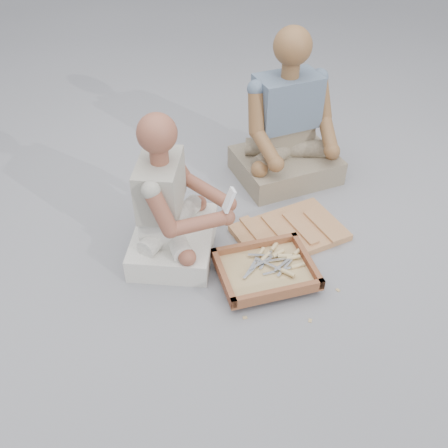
{
  "coord_description": "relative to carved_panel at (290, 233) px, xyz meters",
  "views": [
    {
      "loc": [
        -0.32,
        -1.7,
        1.81
      ],
      "look_at": [
        -0.06,
        0.07,
        0.3
      ],
      "focal_mm": 40.0,
      "sensor_mm": 36.0,
      "label": 1
    }
  ],
  "objects": [
    {
      "name": "chisel_9",
      "position": [
        -0.21,
        -0.2,
        0.05
      ],
      "size": [
        0.14,
        0.19,
        0.02
      ],
      "rotation": [
        0.0,
        0.0,
        0.97
      ],
      "color": "silver",
      "rests_on": "tool_tray"
    },
    {
      "name": "wood_chip_7",
      "position": [
        -0.34,
        -0.45,
        -0.02
      ],
      "size": [
        0.02,
        0.02,
        0.0
      ],
      "primitive_type": "cube",
      "rotation": [
        0.0,
        0.0,
        2.83
      ],
      "color": "tan",
      "rests_on": "ground"
    },
    {
      "name": "chisel_6",
      "position": [
        -0.07,
        -0.25,
        0.05
      ],
      "size": [
        0.22,
        0.03,
        0.02
      ],
      "rotation": [
        0.0,
        0.0,
        0.04
      ],
      "color": "silver",
      "rests_on": "tool_tray"
    },
    {
      "name": "wood_chip_0",
      "position": [
        -0.51,
        -0.04,
        -0.02
      ],
      "size": [
        0.02,
        0.02,
        0.0
      ],
      "primitive_type": "cube",
      "rotation": [
        0.0,
        0.0,
        1.71
      ],
      "color": "tan",
      "rests_on": "ground"
    },
    {
      "name": "chisel_1",
      "position": [
        -0.03,
        -0.22,
        0.06
      ],
      "size": [
        0.18,
        0.15,
        0.02
      ],
      "rotation": [
        0.0,
        0.0,
        0.67
      ],
      "color": "silver",
      "rests_on": "tool_tray"
    },
    {
      "name": "wood_chip_10",
      "position": [
        -0.09,
        0.07,
        -0.02
      ],
      "size": [
        0.02,
        0.02,
        0.0
      ],
      "primitive_type": "cube",
      "rotation": [
        0.0,
        0.0,
        2.24
      ],
      "color": "tan",
      "rests_on": "ground"
    },
    {
      "name": "wood_chip_2",
      "position": [
        -0.12,
        -0.34,
        -0.02
      ],
      "size": [
        0.02,
        0.02,
        0.0
      ],
      "primitive_type": "cube",
      "rotation": [
        0.0,
        0.0,
        1.71
      ],
      "color": "tan",
      "rests_on": "ground"
    },
    {
      "name": "tool_tray",
      "position": [
        -0.2,
        -0.3,
        0.04
      ],
      "size": [
        0.5,
        0.43,
        0.06
      ],
      "rotation": [
        0.0,
        0.0,
        0.13
      ],
      "color": "brown",
      "rests_on": "carved_panel"
    },
    {
      "name": "mobile_phone",
      "position": [
        -0.36,
        -0.14,
        0.37
      ],
      "size": [
        0.06,
        0.06,
        0.12
      ],
      "rotation": [
        -0.35,
        0.0,
        -1.4
      ],
      "color": "white",
      "rests_on": "craftsman"
    },
    {
      "name": "chisel_2",
      "position": [
        -0.11,
        -0.23,
        0.06
      ],
      "size": [
        0.22,
        0.06,
        0.02
      ],
      "rotation": [
        0.0,
        0.0,
        -0.19
      ],
      "color": "silver",
      "rests_on": "tool_tray"
    },
    {
      "name": "wood_chip_9",
      "position": [
        0.13,
        -0.43,
        -0.02
      ],
      "size": [
        0.02,
        0.02,
        0.0
      ],
      "primitive_type": "cube",
      "rotation": [
        0.0,
        0.0,
        2.11
      ],
      "color": "tan",
      "rests_on": "ground"
    },
    {
      "name": "chisel_4",
      "position": [
        -0.2,
        -0.24,
        0.05
      ],
      "size": [
        0.17,
        0.17,
        0.02
      ],
      "rotation": [
        0.0,
        0.0,
        0.77
      ],
      "color": "silver",
      "rests_on": "tool_tray"
    },
    {
      "name": "wood_chip_1",
      "position": [
        -0.05,
        -0.59,
        -0.02
      ],
      "size": [
        0.02,
        0.02,
        0.0
      ],
      "primitive_type": "cube",
      "rotation": [
        0.0,
        0.0,
        1.15
      ],
      "color": "tan",
      "rests_on": "ground"
    },
    {
      "name": "chisel_5",
      "position": [
        -0.06,
        -0.3,
        0.05
      ],
      "size": [
        0.22,
        0.06,
        0.02
      ],
      "rotation": [
        0.0,
        0.0,
        0.19
      ],
      "color": "silver",
      "rests_on": "tool_tray"
    },
    {
      "name": "chisel_8",
      "position": [
        -0.04,
        -0.24,
        0.05
      ],
      "size": [
        0.16,
        0.17,
        0.02
      ],
      "rotation": [
        0.0,
        0.0,
        0.83
      ],
      "color": "silver",
      "rests_on": "tool_tray"
    },
    {
      "name": "chisel_7",
      "position": [
        -0.14,
        -0.22,
        0.06
      ],
      "size": [
        0.2,
        0.12,
        0.02
      ],
      "rotation": [
        0.0,
        0.0,
        0.5
      ],
      "color": "silver",
      "rests_on": "tool_tray"
    },
    {
      "name": "wood_chip_13",
      "position": [
        -0.07,
        -0.32,
        -0.02
      ],
      "size": [
        0.02,
        0.02,
        0.0
      ],
      "primitive_type": "cube",
      "rotation": [
        0.0,
        0.0,
        0.29
      ],
      "color": "tan",
      "rests_on": "ground"
    },
    {
      "name": "wood_chip_4",
      "position": [
        -0.28,
        -0.13,
        -0.02
      ],
      "size": [
        0.02,
        0.02,
        0.0
      ],
      "primitive_type": "cube",
      "rotation": [
        0.0,
        0.0,
        3.0
      ],
      "color": "tan",
      "rests_on": "ground"
    },
    {
      "name": "carved_panel",
      "position": [
        0.0,
        0.0,
        0.0
      ],
      "size": [
        0.65,
        0.53,
        0.04
      ],
      "primitive_type": "cube",
      "rotation": [
        0.0,
        0.0,
        0.32
      ],
      "color": "olive",
      "rests_on": "ground"
    },
    {
      "name": "wood_chip_12",
      "position": [
        -0.09,
        -0.03,
        -0.02
      ],
      "size": [
        0.02,
        0.02,
        0.0
      ],
      "primitive_type": "cube",
      "rotation": [
        0.0,
        0.0,
        2.29
      ],
      "color": "tan",
      "rests_on": "ground"
    },
    {
      "name": "craftsman",
      "position": [
        -0.63,
        -0.03,
        0.25
      ],
      "size": [
        0.58,
        0.59,
        0.79
      ],
      "rotation": [
        0.0,
        0.0,
        -1.81
      ],
      "color": "silver",
      "rests_on": "ground"
    },
    {
      "name": "chisel_0",
      "position": [
        -0.12,
        -0.34,
        0.06
      ],
      "size": [
        0.17,
        0.16,
        0.02
      ],
      "rotation": [
        0.0,
        0.0,
        -0.74
      ],
      "color": "silver",
      "rests_on": "tool_tray"
    },
    {
      "name": "companion",
      "position": [
        0.11,
        0.58,
        0.29
      ],
      "size": [
        0.69,
        0.6,
        0.92
      ],
      "rotation": [
        0.0,
        0.0,
        3.39
      ],
      "color": "gray",
      "rests_on": "ground"
    },
    {
      "name": "ground",
      "position": [
        -0.33,
        -0.28,
        -0.02
      ],
      "size": [
        60.0,
        60.0,
        0.0
      ],
      "primitive_type": "plane",
      "color": "gray",
      "rests_on": "ground"
    },
    {
      "name": "wood_chip_8",
      "position": [
        -0.11,
        -0.28,
        -0.02
      ],
      "size": [
        0.02,
        0.02,
        0.0
      ],
      "primitive_type": "cube",
      "rotation": [
        0.0,
        0.0,
        2.38
      ],
      "color": "tan",
      "rests_on": "ground"
    },
    {
      "name": "wood_chip_5",
      "position": [
        0.05,
        -0.27,
        -0.02
      ],
      "size": [
        0.02,
        0.02,
        0.0
      ],
      "primitive_type": "cube",
      "rotation": [
        0.0,
        0.0,
        0.99
      ],
      "color": "tan",
      "rests_on": "ground"
    },
    {
      "name": "chisel_3",
      "position": [
        -0.13,
        -0.16,
        0.05
      ],
      "size": [
        0.14,
        0.19,
        0.02
      ],
      "rotation": [
        0.0,
        0.0,
        0.96
      ],
      "color": "silver",
      "rests_on": "tool_tray"
    },
    {
      "name": "wood_chip_3",
      "position": [
        -0.34,
        -0.53,
        -0.02
      ],
      "size": [
        0.02,
        0.02,
        0.0
      ],
      "primitive_type": "cube",
      "rotation": [
        0.0,
        0.0,
        0.1
      ],
      "color": "tan",
      "rests_on": "ground"
    },
    {
      "name": "wood_chip_11",
      "position": [
        -0.33,
        -0.32,
        -0.02
      ],
      "size": [
        0.02,
        0.02,
        0.0
      ],
      "primitive_type": "cube",
      "rotation": [
        0.0,
        0.0,
        0.74
      ],
      "color": "tan",
      "rests_on": "ground"
    },
    {
      "name": "wood_chip_6",
      "position": [
        0.03,
        -0.25,
        -0.02
      ],
      "size": [
        0.02,
        0.02,
        0.0
      ],
      "primitive_type": "cube",
      "rotation": [
        0.0,
        0.0,
        0.14
      ],
      "color": "tan",
      "rests_on": "ground"
    },
    {
      "name": "wood_chip_14",
      "position": [
        -0.19,
        -0.33,
        -0.02
      ],
      "size": [
        0.02,
        0.02,
        0.0
      ],
      "primitive_type": "cube",
      "rotation": [
        0.0,
        0.0,
        0.21
      ],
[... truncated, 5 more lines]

